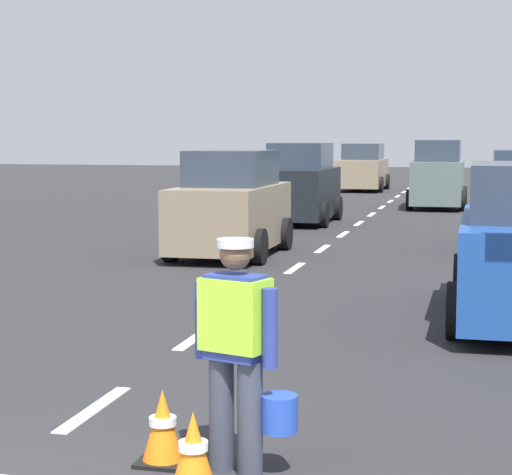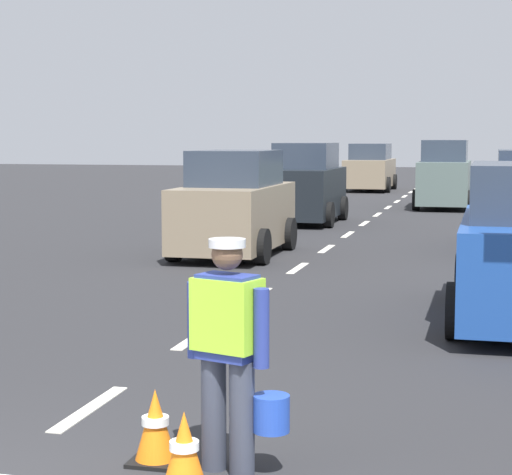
# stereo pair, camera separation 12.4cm
# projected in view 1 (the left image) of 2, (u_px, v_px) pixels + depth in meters

# --- Properties ---
(ground_plane) EXTENTS (96.00, 96.00, 0.00)m
(ground_plane) POSITION_uv_depth(u_px,v_px,m) (360.00, 223.00, 25.80)
(ground_plane) COLOR #28282B
(lane_center_line) EXTENTS (0.14, 46.40, 0.01)m
(lane_center_line) POSITION_uv_depth(u_px,v_px,m) (377.00, 211.00, 29.85)
(lane_center_line) COLOR silver
(lane_center_line) RESTS_ON ground
(road_worker) EXTENTS (0.77, 0.41, 1.67)m
(road_worker) POSITION_uv_depth(u_px,v_px,m) (239.00, 344.00, 6.50)
(road_worker) COLOR #383D4C
(road_worker) RESTS_ON ground
(traffic_cone_near) EXTENTS (0.36, 0.36, 0.55)m
(traffic_cone_near) POSITION_uv_depth(u_px,v_px,m) (193.00, 452.00, 6.21)
(traffic_cone_near) COLOR black
(traffic_cone_near) RESTS_ON ground
(traffic_cone_far) EXTENTS (0.36, 0.36, 0.55)m
(traffic_cone_far) POSITION_uv_depth(u_px,v_px,m) (163.00, 427.00, 6.76)
(traffic_cone_far) COLOR black
(traffic_cone_far) RESTS_ON ground
(car_oncoming_second) EXTENTS (1.94, 3.82, 2.20)m
(car_oncoming_second) POSITION_uv_depth(u_px,v_px,m) (300.00, 186.00, 25.59)
(car_oncoming_second) COLOR black
(car_oncoming_second) RESTS_ON ground
(car_oncoming_third) EXTENTS (2.09, 4.39, 2.07)m
(car_oncoming_third) POSITION_uv_depth(u_px,v_px,m) (363.00, 169.00, 41.09)
(car_oncoming_third) COLOR gray
(car_oncoming_third) RESTS_ON ground
(car_outgoing_far) EXTENTS (1.87, 4.04, 2.27)m
(car_outgoing_far) POSITION_uv_depth(u_px,v_px,m) (438.00, 176.00, 30.99)
(car_outgoing_far) COLOR slate
(car_outgoing_far) RESTS_ON ground
(car_oncoming_lead) EXTENTS (1.95, 3.81, 2.10)m
(car_oncoming_lead) POSITION_uv_depth(u_px,v_px,m) (231.00, 207.00, 18.56)
(car_oncoming_lead) COLOR gray
(car_oncoming_lead) RESTS_ON ground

